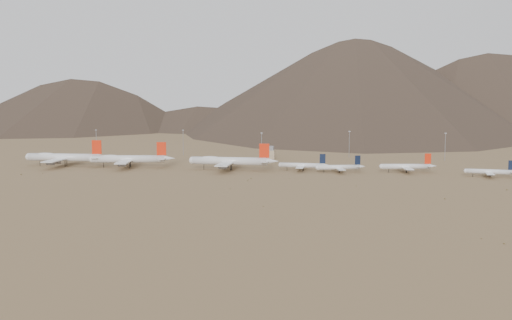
# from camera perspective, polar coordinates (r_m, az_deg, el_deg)

# --- Properties ---
(ground) EXTENTS (3000.00, 3000.00, 0.00)m
(ground) POSITION_cam_1_polar(r_m,az_deg,el_deg) (431.55, -4.37, -1.54)
(ground) COLOR olive
(ground) RESTS_ON ground
(mountain_ridge) EXTENTS (4400.00, 1000.00, 300.00)m
(mountain_ridge) POSITION_cam_1_polar(r_m,az_deg,el_deg) (1323.40, 4.18, 10.38)
(mountain_ridge) COLOR #4D3B2E
(mountain_ridge) RESTS_ON ground
(widebody_west) EXTENTS (75.93, 58.12, 22.54)m
(widebody_west) POSITION_cam_1_polar(r_m,az_deg,el_deg) (510.63, -18.59, 0.26)
(widebody_west) COLOR white
(widebody_west) RESTS_ON ground
(widebody_centre) EXTENTS (71.48, 55.73, 21.36)m
(widebody_centre) POSITION_cam_1_polar(r_m,az_deg,el_deg) (486.98, -12.59, 0.11)
(widebody_centre) COLOR white
(widebody_centre) RESTS_ON ground
(widebody_east) EXTENTS (73.70, 56.37, 21.88)m
(widebody_east) POSITION_cam_1_polar(r_m,az_deg,el_deg) (459.58, -2.61, -0.09)
(widebody_east) COLOR white
(widebody_east) RESTS_ON ground
(narrowbody_a) EXTENTS (42.22, 30.28, 13.93)m
(narrowbody_a) POSITION_cam_1_polar(r_m,az_deg,el_deg) (456.43, 4.78, -0.53)
(narrowbody_a) COLOR white
(narrowbody_a) RESTS_ON ground
(narrowbody_b) EXTENTS (39.20, 28.98, 13.24)m
(narrowbody_b) POSITION_cam_1_polar(r_m,az_deg,el_deg) (449.89, 8.38, -0.71)
(narrowbody_b) COLOR white
(narrowbody_b) RESTS_ON ground
(narrowbody_c) EXTENTS (45.02, 32.79, 14.94)m
(narrowbody_c) POSITION_cam_1_polar(r_m,az_deg,el_deg) (460.68, 14.87, -0.62)
(narrowbody_c) COLOR white
(narrowbody_c) RESTS_ON ground
(narrowbody_d) EXTENTS (38.96, 28.17, 12.87)m
(narrowbody_d) POSITION_cam_1_polar(r_m,az_deg,el_deg) (454.23, 22.42, -1.08)
(narrowbody_d) COLOR white
(narrowbody_d) RESTS_ON ground
(control_tower) EXTENTS (8.00, 8.00, 12.00)m
(control_tower) POSITION_cam_1_polar(r_m,az_deg,el_deg) (543.54, 1.46, 0.70)
(control_tower) COLOR tan
(control_tower) RESTS_ON ground
(mast_far_west) EXTENTS (2.00, 0.60, 25.70)m
(mast_far_west) POSITION_cam_1_polar(r_m,az_deg,el_deg) (597.91, -15.68, 1.85)
(mast_far_west) COLOR gray
(mast_far_west) RESTS_ON ground
(mast_west) EXTENTS (2.00, 0.60, 25.70)m
(mast_west) POSITION_cam_1_polar(r_m,az_deg,el_deg) (578.14, -7.30, 1.88)
(mast_west) COLOR gray
(mast_west) RESTS_ON ground
(mast_centre) EXTENTS (2.00, 0.60, 25.70)m
(mast_centre) POSITION_cam_1_polar(r_m,az_deg,el_deg) (529.57, 0.56, 1.52)
(mast_centre) COLOR gray
(mast_centre) RESTS_ON ground
(mast_east) EXTENTS (2.00, 0.60, 25.70)m
(mast_east) POSITION_cam_1_polar(r_m,az_deg,el_deg) (560.74, 9.31, 1.71)
(mast_east) COLOR gray
(mast_east) RESTS_ON ground
(mast_far_east) EXTENTS (2.00, 0.60, 25.70)m
(mast_far_east) POSITION_cam_1_polar(r_m,az_deg,el_deg) (554.58, 18.39, 1.41)
(mast_far_east) COLOR gray
(mast_far_east) RESTS_ON ground
(desert_scrub) EXTENTS (418.80, 169.80, 0.81)m
(desert_scrub) POSITION_cam_1_polar(r_m,az_deg,el_deg) (347.61, -0.51, -3.43)
(desert_scrub) COLOR brown
(desert_scrub) RESTS_ON ground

